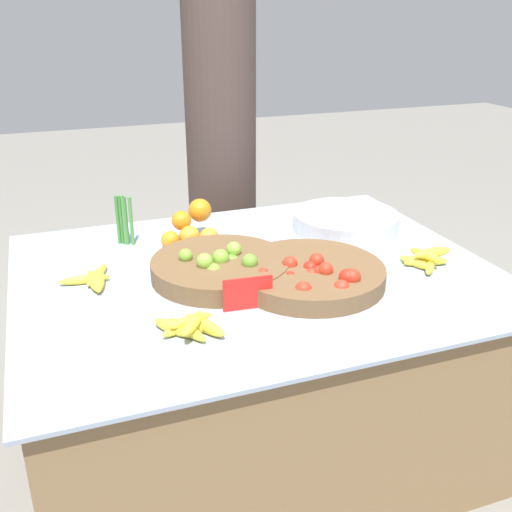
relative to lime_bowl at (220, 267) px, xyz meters
The scene contains 12 objects.
ground_plane 0.69m from the lime_bowl, ahead, with size 12.00×12.00×0.00m, color gray.
market_table 0.37m from the lime_bowl, ahead, with size 1.50×1.19×0.64m.
lime_bowl is the anchor object (origin of this frame).
tomato_basket 0.28m from the lime_bowl, 30.20° to the right, with size 0.46×0.46×0.09m.
orange_pile 0.31m from the lime_bowl, 91.75° to the left, with size 0.20×0.18×0.14m.
metal_bowl 0.62m from the lime_bowl, 23.17° to the left, with size 0.39×0.39×0.07m.
price_sign 0.23m from the lime_bowl, 87.72° to the right, with size 0.14×0.02×0.10m.
veg_bundle 0.45m from the lime_bowl, 121.59° to the left, with size 0.05×0.04×0.18m.
banana_bunch_front_center 0.67m from the lime_bowl, 12.96° to the right, with size 0.16×0.16×0.06m.
banana_bunch_front_left 0.35m from the lime_bowl, 120.17° to the right, with size 0.18×0.16×0.05m.
banana_bunch_front_right 0.39m from the lime_bowl, 167.20° to the left, with size 0.17×0.20×0.03m.
vendor_person 1.02m from the lime_bowl, 72.55° to the left, with size 0.32×0.32×1.66m.
Camera 1 is at (-0.60, -1.64, 1.44)m, focal length 42.00 mm.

